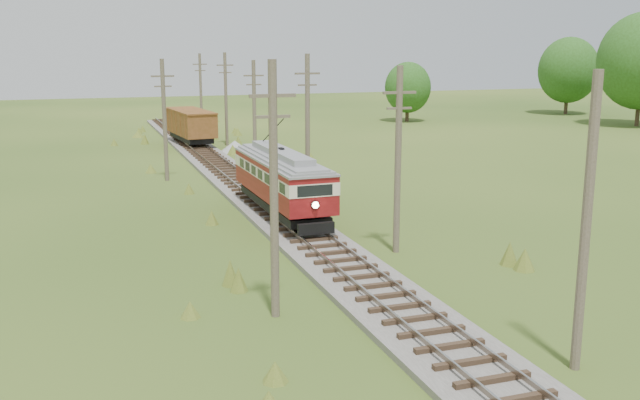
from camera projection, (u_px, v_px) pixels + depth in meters
name	position (u px, v px, depth m)	size (l,w,h in m)	color
railbed_main	(248.00, 189.00, 47.02)	(3.60, 96.00, 0.57)	#605B54
streetcar	(282.00, 177.00, 38.94)	(2.76, 11.25, 5.12)	black
gondola	(191.00, 124.00, 68.29)	(3.76, 9.11, 2.95)	black
gravel_pile	(237.00, 147.00, 64.29)	(3.09, 3.28, 1.12)	gray
utility_pole_r_1	(586.00, 226.00, 20.31)	(0.30, 0.30, 8.80)	brown
utility_pole_r_2	(398.00, 159.00, 32.39)	(1.60, 0.30, 8.60)	brown
utility_pole_r_3	(308.00, 125.00, 44.33)	(1.60, 0.30, 9.00)	brown
utility_pole_r_4	(254.00, 112.00, 56.35)	(1.60, 0.30, 8.40)	brown
utility_pole_r_5	(226.00, 98.00, 68.44)	(1.60, 0.30, 8.90)	brown
utility_pole_r_6	(201.00, 91.00, 80.41)	(1.60, 0.30, 8.70)	brown
utility_pole_l_a	(274.00, 189.00, 24.41)	(1.60, 0.30, 9.00)	brown
utility_pole_l_b	(164.00, 119.00, 50.24)	(1.60, 0.30, 8.60)	brown
tree_right_5	(568.00, 70.00, 100.56)	(8.40, 8.40, 10.82)	#38281C
tree_mid_b	(408.00, 88.00, 90.82)	(5.88, 5.88, 7.57)	#38281C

